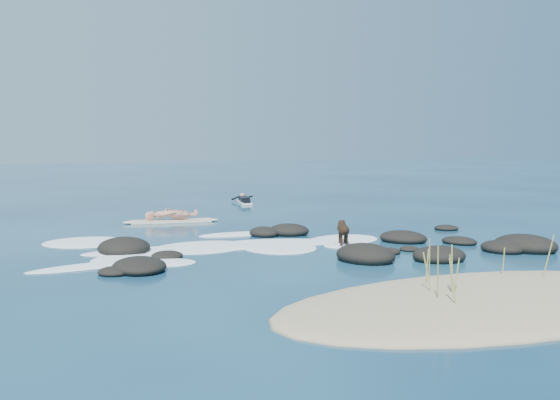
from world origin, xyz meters
name	(u,v)px	position (x,y,z in m)	size (l,w,h in m)	color
ground	(306,241)	(0.00, 0.00, 0.00)	(160.00, 160.00, 0.00)	#0A2642
sand_dune	(491,303)	(0.00, -8.20, 0.00)	(9.00, 4.40, 0.60)	#9E8966
dune_grass	(460,272)	(-0.55, -7.94, 0.60)	(3.34, 1.90, 1.14)	#929849
reef_rocks	(349,247)	(0.31, -2.16, 0.12)	(12.83, 7.31, 0.60)	black
breaking_foam	(225,247)	(-2.70, -0.19, 0.01)	(14.45, 7.66, 0.12)	white
standing_surfer_rig	(171,201)	(-2.86, 5.97, 0.81)	(3.61, 1.04, 2.05)	beige
paddling_surfer_rig	(244,200)	(2.27, 12.13, 0.15)	(1.23, 2.54, 0.44)	white
dog	(343,229)	(0.55, -1.35, 0.50)	(0.60, 1.14, 0.76)	black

